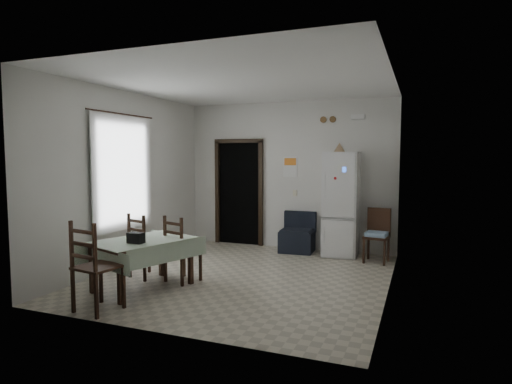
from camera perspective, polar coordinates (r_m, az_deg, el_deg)
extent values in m
plane|color=#B3A992|center=(6.63, -1.60, -11.16)|extent=(4.50, 4.50, 0.00)
cube|color=black|center=(9.09, -1.67, -0.12)|extent=(0.90, 0.45, 2.10)
cube|color=black|center=(9.07, -5.13, -0.14)|extent=(0.08, 0.10, 2.18)
cube|color=black|center=(8.68, 0.67, -0.34)|extent=(0.08, 0.10, 2.18)
cube|color=black|center=(8.84, -2.31, 6.81)|extent=(1.06, 0.10, 0.08)
cube|color=silver|center=(7.33, -17.95, 2.42)|extent=(0.10, 1.20, 1.60)
cube|color=silver|center=(7.26, -17.28, 2.42)|extent=(0.02, 1.45, 1.85)
cylinder|color=black|center=(7.28, -17.40, 9.90)|extent=(0.02, 1.60, 0.02)
cube|color=white|center=(8.47, 4.59, 3.38)|extent=(0.28, 0.02, 0.40)
cube|color=orange|center=(8.47, 4.58, 4.06)|extent=(0.24, 0.01, 0.14)
cube|color=beige|center=(8.47, 5.22, -0.15)|extent=(0.08, 0.02, 0.12)
cylinder|color=brown|center=(8.34, 8.97, 9.51)|extent=(0.12, 0.03, 0.12)
cylinder|color=brown|center=(8.30, 10.20, 9.51)|extent=(0.12, 0.03, 0.12)
cube|color=white|center=(8.20, 13.44, 9.73)|extent=(0.25, 0.07, 0.09)
cone|color=tan|center=(7.95, 11.06, 5.87)|extent=(0.22, 0.22, 0.17)
cube|color=black|center=(5.87, -15.72, -5.91)|extent=(0.22, 0.14, 0.14)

